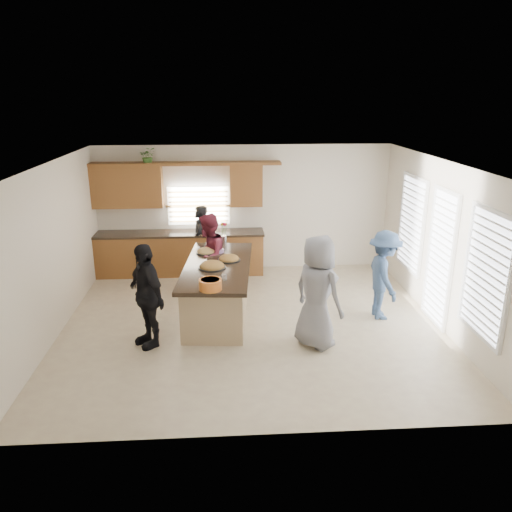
{
  "coord_description": "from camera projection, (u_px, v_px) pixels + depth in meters",
  "views": [
    {
      "loc": [
        -0.45,
        -7.95,
        3.85
      ],
      "look_at": [
        0.1,
        0.3,
        1.15
      ],
      "focal_mm": 35.0,
      "sensor_mm": 36.0,
      "label": 1
    }
  ],
  "objects": [
    {
      "name": "right_wall_glazing",
      "position": [
        442.0,
        249.0,
        8.42
      ],
      "size": [
        0.06,
        4.0,
        2.25
      ],
      "color": "white",
      "rests_on": "ground"
    },
    {
      "name": "woman_left_front",
      "position": [
        146.0,
        295.0,
        7.79
      ],
      "size": [
        0.91,
        1.05,
        1.69
      ],
      "primitive_type": "imported",
      "rotation": [
        0.0,
        0.0,
        -0.96
      ],
      "color": "black",
      "rests_on": "ground"
    },
    {
      "name": "platter_mid",
      "position": [
        229.0,
        259.0,
        9.08
      ],
      "size": [
        0.41,
        0.41,
        0.17
      ],
      "color": "black",
      "rests_on": "island"
    },
    {
      "name": "potted_plant",
      "position": [
        148.0,
        156.0,
        10.5
      ],
      "size": [
        0.38,
        0.35,
        0.37
      ],
      "primitive_type": "imported",
      "rotation": [
        0.0,
        0.0,
        0.18
      ],
      "color": "#477C31",
      "rests_on": "back_cabinetry"
    },
    {
      "name": "room_shell",
      "position": [
        251.0,
        218.0,
        8.17
      ],
      "size": [
        6.52,
        6.02,
        2.81
      ],
      "color": "silver",
      "rests_on": "ground"
    },
    {
      "name": "flower_vase",
      "position": [
        224.0,
        232.0,
        9.99
      ],
      "size": [
        0.14,
        0.14,
        0.45
      ],
      "color": "silver",
      "rests_on": "island"
    },
    {
      "name": "platter_back",
      "position": [
        206.0,
        252.0,
        9.5
      ],
      "size": [
        0.39,
        0.39,
        0.16
      ],
      "color": "black",
      "rests_on": "island"
    },
    {
      "name": "woman_right_back",
      "position": [
        384.0,
        275.0,
        8.78
      ],
      "size": [
        0.6,
        1.04,
        1.6
      ],
      "primitive_type": "imported",
      "rotation": [
        0.0,
        0.0,
        1.57
      ],
      "color": "#3A5680",
      "rests_on": "ground"
    },
    {
      "name": "woman_right_front",
      "position": [
        317.0,
        292.0,
        7.75
      ],
      "size": [
        1.01,
        1.06,
        1.82
      ],
      "primitive_type": "imported",
      "rotation": [
        0.0,
        0.0,
        2.24
      ],
      "color": "slate",
      "rests_on": "ground"
    },
    {
      "name": "platter_front",
      "position": [
        212.0,
        266.0,
        8.69
      ],
      "size": [
        0.49,
        0.49,
        0.2
      ],
      "color": "black",
      "rests_on": "island"
    },
    {
      "name": "back_cabinetry",
      "position": [
        178.0,
        233.0,
        10.98
      ],
      "size": [
        4.08,
        0.66,
        2.46
      ],
      "color": "brown",
      "rests_on": "ground"
    },
    {
      "name": "floor",
      "position": [
        251.0,
        324.0,
        8.76
      ],
      "size": [
        6.5,
        6.5,
        0.0
      ],
      "primitive_type": "plane",
      "color": "beige",
      "rests_on": "ground"
    },
    {
      "name": "woman_left_back",
      "position": [
        200.0,
        241.0,
        10.92
      ],
      "size": [
        0.39,
        0.58,
        1.55
      ],
      "primitive_type": "imported",
      "rotation": [
        0.0,
        0.0,
        -1.6
      ],
      "color": "black",
      "rests_on": "ground"
    },
    {
      "name": "plate_stack",
      "position": [
        218.0,
        251.0,
        9.56
      ],
      "size": [
        0.23,
        0.23,
        0.05
      ],
      "primitive_type": "cylinder",
      "color": "#AA81BC",
      "rests_on": "island"
    },
    {
      "name": "clear_cup",
      "position": [
        224.0,
        277.0,
        8.11
      ],
      "size": [
        0.08,
        0.08,
        0.1
      ],
      "primitive_type": "cylinder",
      "color": "white",
      "rests_on": "island"
    },
    {
      "name": "woman_left_mid",
      "position": [
        209.0,
        257.0,
        9.65
      ],
      "size": [
        0.8,
        0.94,
        1.68
      ],
      "primitive_type": "imported",
      "rotation": [
        0.0,
        0.0,
        -1.79
      ],
      "color": "maroon",
      "rests_on": "ground"
    },
    {
      "name": "island",
      "position": [
        218.0,
        290.0,
        9.03
      ],
      "size": [
        1.38,
        2.79,
        0.95
      ],
      "rotation": [
        0.0,
        0.0,
        -0.09
      ],
      "color": "tan",
      "rests_on": "ground"
    },
    {
      "name": "salad_bowl",
      "position": [
        210.0,
        284.0,
        7.71
      ],
      "size": [
        0.36,
        0.36,
        0.17
      ],
      "color": "orange",
      "rests_on": "island"
    }
  ]
}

